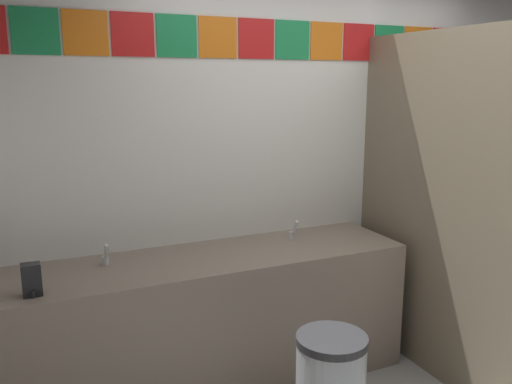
{
  "coord_description": "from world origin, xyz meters",
  "views": [
    {
      "loc": [
        -1.8,
        -1.71,
        1.84
      ],
      "look_at": [
        -0.66,
        0.81,
        1.25
      ],
      "focal_mm": 37.05,
      "sensor_mm": 36.0,
      "label": 1
    }
  ],
  "objects": [
    {
      "name": "vanity_counter",
      "position": [
        -0.81,
        1.11,
        0.42
      ],
      "size": [
        2.38,
        0.62,
        0.82
      ],
      "color": "gray",
      "rests_on": "ground_plane"
    },
    {
      "name": "wall_back",
      "position": [
        0.0,
        1.45,
        1.37
      ],
      "size": [
        4.1,
        0.09,
        2.73
      ],
      "color": "white",
      "rests_on": "ground_plane"
    },
    {
      "name": "toilet",
      "position": [
        1.06,
        1.04,
        0.3
      ],
      "size": [
        0.39,
        0.49,
        0.74
      ],
      "color": "white",
      "rests_on": "ground_plane"
    },
    {
      "name": "soap_dispenser",
      "position": [
        -1.79,
        0.91,
        0.9
      ],
      "size": [
        0.09,
        0.09,
        0.16
      ],
      "color": "black",
      "rests_on": "vanity_counter"
    },
    {
      "name": "faucet_left",
      "position": [
        -1.41,
        1.19,
        0.87
      ],
      "size": [
        0.04,
        0.1,
        0.14
      ],
      "color": "silver",
      "rests_on": "vanity_counter"
    },
    {
      "name": "faucet_right",
      "position": [
        -0.22,
        1.19,
        0.87
      ],
      "size": [
        0.04,
        0.1,
        0.14
      ],
      "color": "silver",
      "rests_on": "vanity_counter"
    },
    {
      "name": "stall_divider",
      "position": [
        0.65,
        0.39,
        1.06
      ],
      "size": [
        0.92,
        1.53,
        2.13
      ],
      "color": "#726651",
      "rests_on": "ground_plane"
    }
  ]
}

